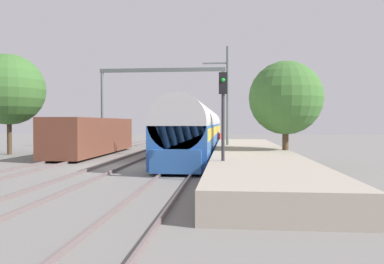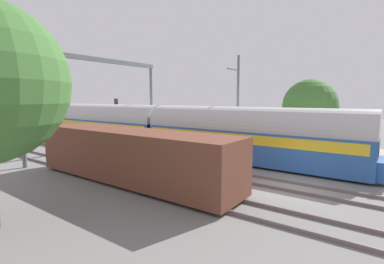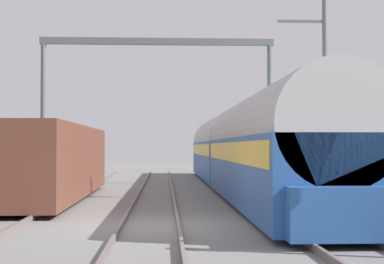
{
  "view_description": "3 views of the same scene",
  "coord_description": "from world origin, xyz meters",
  "px_view_note": "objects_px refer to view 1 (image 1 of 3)",
  "views": [
    {
      "loc": [
        6.4,
        -20.85,
        2.51
      ],
      "look_at": [
        4.03,
        4.55,
        1.88
      ],
      "focal_mm": 35.22,
      "sensor_mm": 36.0,
      "label": 1
    },
    {
      "loc": [
        -14.27,
        -3.87,
        4.57
      ],
      "look_at": [
        1.13,
        7.22,
        2.29
      ],
      "focal_mm": 26.16,
      "sensor_mm": 36.0,
      "label": 2
    },
    {
      "loc": [
        0.37,
        -15.11,
        2.06
      ],
      "look_at": [
        2.01,
        19.45,
        2.94
      ],
      "focal_mm": 54.31,
      "sensor_mm": 36.0,
      "label": 3
    }
  ],
  "objects_px": {
    "railway_signal_far": "(223,119)",
    "person_crossing": "(219,138)",
    "railway_signal_near": "(223,111)",
    "passenger_train": "(201,129)",
    "freight_car": "(93,136)",
    "catenary_gantry": "(162,91)"
  },
  "relations": [
    {
      "from": "railway_signal_far",
      "to": "catenary_gantry",
      "type": "xyz_separation_m",
      "value": [
        -5.94,
        -5.25,
        2.68
      ]
    },
    {
      "from": "person_crossing",
      "to": "catenary_gantry",
      "type": "xyz_separation_m",
      "value": [
        -5.61,
        0.5,
        4.6
      ]
    },
    {
      "from": "freight_car",
      "to": "catenary_gantry",
      "type": "relative_size",
      "value": 1.04
    },
    {
      "from": "passenger_train",
      "to": "catenary_gantry",
      "type": "xyz_separation_m",
      "value": [
        -4.03,
        2.98,
        3.66
      ]
    },
    {
      "from": "passenger_train",
      "to": "catenary_gantry",
      "type": "bearing_deg",
      "value": 143.48
    },
    {
      "from": "railway_signal_far",
      "to": "passenger_train",
      "type": "bearing_deg",
      "value": -103.11
    },
    {
      "from": "railway_signal_near",
      "to": "passenger_train",
      "type": "bearing_deg",
      "value": 97.08
    },
    {
      "from": "person_crossing",
      "to": "railway_signal_far",
      "type": "relative_size",
      "value": 0.38
    },
    {
      "from": "person_crossing",
      "to": "railway_signal_near",
      "type": "bearing_deg",
      "value": -58.3
    },
    {
      "from": "passenger_train",
      "to": "person_crossing",
      "type": "xyz_separation_m",
      "value": [
        1.58,
        2.48,
        -0.94
      ]
    },
    {
      "from": "railway_signal_far",
      "to": "person_crossing",
      "type": "bearing_deg",
      "value": -93.32
    },
    {
      "from": "passenger_train",
      "to": "person_crossing",
      "type": "relative_size",
      "value": 18.99
    },
    {
      "from": "freight_car",
      "to": "railway_signal_far",
      "type": "xyz_separation_m",
      "value": [
        9.97,
        13.36,
        1.48
      ]
    },
    {
      "from": "railway_signal_far",
      "to": "catenary_gantry",
      "type": "distance_m",
      "value": 8.37
    },
    {
      "from": "passenger_train",
      "to": "railway_signal_near",
      "type": "xyz_separation_m",
      "value": [
        2.2,
        -17.72,
        1.01
      ]
    },
    {
      "from": "freight_car",
      "to": "person_crossing",
      "type": "xyz_separation_m",
      "value": [
        9.63,
        7.6,
        -0.44
      ]
    },
    {
      "from": "freight_car",
      "to": "person_crossing",
      "type": "distance_m",
      "value": 12.28
    },
    {
      "from": "railway_signal_near",
      "to": "railway_signal_far",
      "type": "bearing_deg",
      "value": 90.63
    },
    {
      "from": "railway_signal_near",
      "to": "freight_car",
      "type": "bearing_deg",
      "value": 129.13
    },
    {
      "from": "freight_car",
      "to": "railway_signal_near",
      "type": "xyz_separation_m",
      "value": [
        10.25,
        -12.6,
        1.52
      ]
    },
    {
      "from": "passenger_train",
      "to": "person_crossing",
      "type": "distance_m",
      "value": 3.09
    },
    {
      "from": "person_crossing",
      "to": "railway_signal_far",
      "type": "bearing_deg",
      "value": 116.63
    }
  ]
}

